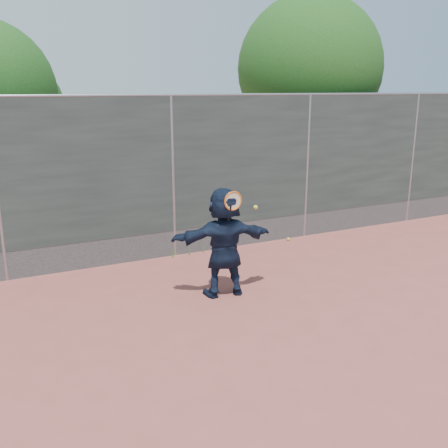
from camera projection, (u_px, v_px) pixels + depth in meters
name	position (u px, v px, depth m)	size (l,w,h in m)	color
ground	(268.00, 332.00, 6.61)	(80.00, 80.00, 0.00)	#9E4C42
player	(224.00, 242.00, 7.60)	(1.58, 0.50, 1.70)	#121D33
ball_ground	(288.00, 239.00, 10.55)	(0.07, 0.07, 0.07)	#CCD22E
fence	(173.00, 174.00, 9.23)	(20.00, 0.06, 3.03)	#38423D
swing_action	(235.00, 203.00, 7.31)	(0.60, 0.15, 0.51)	orange
tree_right	(314.00, 73.00, 12.65)	(3.78, 3.60, 5.39)	#382314
weed_clump	(191.00, 248.00, 9.63)	(0.68, 0.07, 0.30)	#387226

